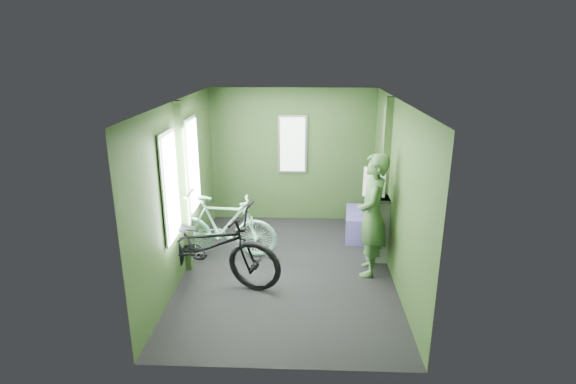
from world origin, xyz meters
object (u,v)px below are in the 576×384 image
Objects in this scene: bicycle_black at (207,282)px; passenger at (372,215)px; bicycle_mint at (224,256)px; waste_box at (377,227)px; bench_seat at (362,221)px.

bicycle_black is 1.23× the size of passenger.
bicycle_mint is 2.26m from waste_box.
bench_seat is (2.09, 0.83, 0.26)m from bicycle_mint.
waste_box is (0.15, 0.46, -0.36)m from passenger.
bicycle_black is 2.49m from waste_box.
bicycle_black is at bearing -138.10° from bench_seat.
bicycle_mint is at bearing -152.86° from bench_seat.
waste_box is at bearing -83.40° from bicycle_mint.
passenger is at bearing -95.90° from bicycle_mint.
bicycle_black is 1.30× the size of bicycle_mint.
bicycle_mint is at bearing -178.50° from waste_box.
passenger is 1.77× the size of waste_box.
bicycle_mint is 0.95× the size of passenger.
passenger reaches higher than bench_seat.
bicycle_mint is 2.27m from bench_seat.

